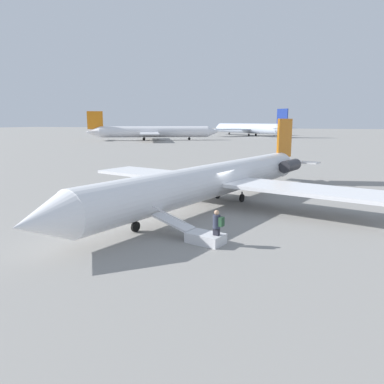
{
  "coord_description": "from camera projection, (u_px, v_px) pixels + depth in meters",
  "views": [
    {
      "loc": [
        24.53,
        7.91,
        5.86
      ],
      "look_at": [
        3.66,
        -0.15,
        1.62
      ],
      "focal_mm": 35.0,
      "sensor_mm": 36.0,
      "label": 1
    }
  ],
  "objects": [
    {
      "name": "boarding_stairs",
      "position": [
        199.0,
        235.0,
        18.45
      ],
      "size": [
        1.96,
        4.14,
        1.58
      ],
      "rotation": [
        0.0,
        0.0,
        -1.82
      ],
      "color": "silver",
      "rests_on": "ground"
    },
    {
      "name": "airplane_taxiing_distant",
      "position": [
        248.0,
        128.0,
        153.03
      ],
      "size": [
        35.92,
        40.42,
        10.33
      ],
      "rotation": [
        0.0,
        0.0,
        4.01
      ],
      "color": "silver",
      "rests_on": "ground"
    },
    {
      "name": "airplane_main",
      "position": [
        219.0,
        179.0,
        26.74
      ],
      "size": [
        29.14,
        22.63,
        6.11
      ],
      "rotation": [
        0.0,
        0.0,
        -0.25
      ],
      "color": "white",
      "rests_on": "ground"
    },
    {
      "name": "passenger",
      "position": [
        217.0,
        225.0,
        17.77
      ],
      "size": [
        0.4,
        0.56,
        1.74
      ],
      "rotation": [
        0.0,
        0.0,
        -1.82
      ],
      "color": "#23232D",
      "rests_on": "ground"
    },
    {
      "name": "airplane_far_center",
      "position": [
        152.0,
        132.0,
        117.35
      ],
      "size": [
        30.58,
        38.6,
        8.92
      ],
      "rotation": [
        0.0,
        0.0,
        2.06
      ],
      "color": "silver",
      "rests_on": "ground"
    },
    {
      "name": "ground_plane",
      "position": [
        213.0,
        206.0,
        26.38
      ],
      "size": [
        600.0,
        600.0,
        0.0
      ],
      "primitive_type": "plane",
      "color": "gray"
    }
  ]
}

